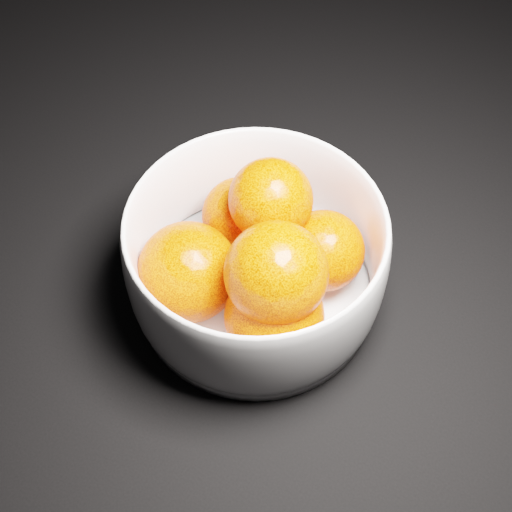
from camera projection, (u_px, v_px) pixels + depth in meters
The scene contains 2 objects.
bowl at pixel (256, 260), 0.62m from camera, with size 0.23×0.23×0.11m.
orange_pile at pixel (256, 261), 0.60m from camera, with size 0.17×0.17×0.13m.
Camera 1 is at (0.37, -0.04, 0.55)m, focal length 50.00 mm.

